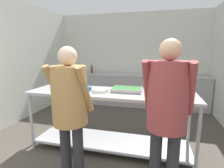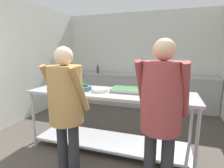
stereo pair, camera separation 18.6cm
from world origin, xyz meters
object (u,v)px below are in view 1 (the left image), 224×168
(serving_tray_roast, at_px, (67,87))
(guest_serving_left, at_px, (70,102))
(water_bottle, at_px, (92,69))
(guest_serving_right, at_px, (167,104))
(plate_stack, at_px, (101,90))
(sauce_pan, at_px, (161,91))
(broccoli_bowl, at_px, (84,88))
(serving_tray_vegetables, at_px, (127,90))

(serving_tray_roast, height_order, guest_serving_left, guest_serving_left)
(water_bottle, bearing_deg, guest_serving_right, -57.48)
(guest_serving_left, relative_size, guest_serving_right, 0.96)
(plate_stack, height_order, sauce_pan, sauce_pan)
(broccoli_bowl, relative_size, serving_tray_vegetables, 0.51)
(guest_serving_left, xyz_separation_m, water_bottle, (-0.94, 3.17, 0.05))
(guest_serving_right, xyz_separation_m, water_bottle, (-2.00, 3.14, 0.01))
(guest_serving_left, bearing_deg, water_bottle, 106.52)
(serving_tray_roast, distance_m, serving_tray_vegetables, 1.01)
(serving_tray_roast, bearing_deg, plate_stack, -9.70)
(serving_tray_vegetables, relative_size, sauce_pan, 0.98)
(serving_tray_vegetables, bearing_deg, water_bottle, 122.16)
(broccoli_bowl, height_order, guest_serving_right, guest_serving_right)
(guest_serving_right, bearing_deg, broccoli_bowl, 149.98)
(serving_tray_vegetables, xyz_separation_m, guest_serving_right, (0.54, -0.81, 0.05))
(broccoli_bowl, xyz_separation_m, plate_stack, (0.28, -0.01, -0.02))
(serving_tray_roast, bearing_deg, sauce_pan, -0.50)
(broccoli_bowl, distance_m, guest_serving_left, 0.74)
(plate_stack, bearing_deg, water_bottle, 113.68)
(guest_serving_right, bearing_deg, plate_stack, 143.60)
(plate_stack, distance_m, guest_serving_right, 1.15)
(serving_tray_roast, relative_size, serving_tray_vegetables, 0.89)
(serving_tray_roast, xyz_separation_m, water_bottle, (-0.45, 2.35, 0.06))
(plate_stack, height_order, guest_serving_left, guest_serving_left)
(serving_tray_roast, relative_size, guest_serving_right, 0.24)
(guest_serving_left, xyz_separation_m, guest_serving_right, (1.06, 0.04, 0.04))
(sauce_pan, relative_size, water_bottle, 1.65)
(plate_stack, distance_m, guest_serving_left, 0.73)
(plate_stack, height_order, water_bottle, water_bottle)
(guest_serving_right, bearing_deg, serving_tray_vegetables, 123.52)
(serving_tray_roast, distance_m, water_bottle, 2.39)
(broccoli_bowl, distance_m, plate_stack, 0.28)
(serving_tray_roast, bearing_deg, guest_serving_left, -59.42)
(serving_tray_vegetables, height_order, guest_serving_left, guest_serving_left)
(water_bottle, bearing_deg, sauce_pan, -50.45)
(serving_tray_roast, relative_size, guest_serving_left, 0.25)
(sauce_pan, xyz_separation_m, guest_serving_right, (0.05, -0.77, 0.04))
(broccoli_bowl, relative_size, guest_serving_right, 0.14)
(serving_tray_vegetables, distance_m, guest_serving_right, 0.98)
(serving_tray_roast, xyz_separation_m, broccoli_bowl, (0.35, -0.09, 0.01))
(plate_stack, height_order, serving_tray_vegetables, serving_tray_vegetables)
(sauce_pan, bearing_deg, plate_stack, -173.89)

